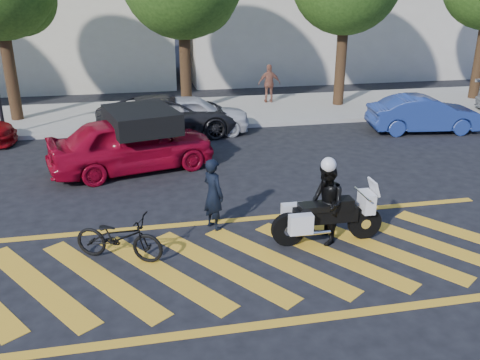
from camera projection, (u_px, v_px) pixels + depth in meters
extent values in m
plane|color=black|center=(251.00, 263.00, 9.74)|extent=(90.00, 90.00, 0.00)
cube|color=#9E998E|center=(187.00, 113.00, 20.68)|extent=(60.00, 5.00, 0.15)
cube|color=gold|center=(38.00, 285.00, 9.02)|extent=(2.43, 3.21, 0.01)
cube|color=gold|center=(101.00, 278.00, 9.22)|extent=(2.43, 3.21, 0.01)
cube|color=gold|center=(162.00, 272.00, 9.43)|extent=(2.43, 3.21, 0.01)
cube|color=gold|center=(221.00, 266.00, 9.63)|extent=(2.43, 3.21, 0.01)
cube|color=gold|center=(277.00, 260.00, 9.83)|extent=(2.43, 3.21, 0.01)
cube|color=gold|center=(330.00, 254.00, 10.03)|extent=(2.43, 3.21, 0.01)
cube|color=gold|center=(382.00, 249.00, 10.24)|extent=(2.43, 3.21, 0.01)
cube|color=gold|center=(431.00, 244.00, 10.44)|extent=(2.43, 3.21, 0.01)
cube|color=gold|center=(479.00, 239.00, 10.64)|extent=(2.43, 3.21, 0.01)
cube|color=gold|center=(278.00, 323.00, 8.00)|extent=(12.00, 0.20, 0.01)
cube|color=gold|center=(233.00, 220.00, 11.48)|extent=(12.00, 0.20, 0.01)
cylinder|color=black|center=(10.00, 70.00, 18.78)|extent=(0.44, 0.44, 4.00)
cylinder|color=black|center=(185.00, 65.00, 19.98)|extent=(0.44, 0.44, 4.00)
cylinder|color=black|center=(341.00, 60.00, 21.18)|extent=(0.44, 0.44, 4.00)
cylinder|color=black|center=(480.00, 56.00, 22.38)|extent=(0.44, 0.44, 4.00)
imported|color=black|center=(213.00, 194.00, 10.86)|extent=(0.61, 0.69, 1.59)
imported|color=black|center=(119.00, 237.00, 9.72)|extent=(1.87, 1.28, 0.93)
cylinder|color=black|center=(288.00, 229.00, 10.28)|extent=(0.70, 0.15, 0.70)
cylinder|color=silver|center=(288.00, 229.00, 10.28)|extent=(0.21, 0.17, 0.21)
cylinder|color=black|center=(364.00, 223.00, 10.58)|extent=(0.70, 0.15, 0.70)
cylinder|color=silver|center=(364.00, 223.00, 10.58)|extent=(0.21, 0.17, 0.21)
cube|color=black|center=(325.00, 215.00, 10.33)|extent=(1.32, 0.29, 0.32)
cube|color=black|center=(341.00, 204.00, 10.31)|extent=(0.48, 0.32, 0.23)
cube|color=black|center=(313.00, 207.00, 10.21)|extent=(0.58, 0.36, 0.13)
cube|color=silver|center=(367.00, 202.00, 10.40)|extent=(0.24, 0.45, 0.42)
cube|color=silver|center=(293.00, 213.00, 10.48)|extent=(0.48, 0.19, 0.40)
cube|color=silver|center=(301.00, 224.00, 9.98)|extent=(0.48, 0.19, 0.40)
imported|color=black|center=(326.00, 204.00, 10.24)|extent=(0.65, 0.83, 1.70)
imported|color=#9F0720|center=(132.00, 144.00, 14.31)|extent=(4.92, 2.92, 1.57)
imported|color=black|center=(169.00, 116.00, 17.73)|extent=(5.08, 2.56, 1.38)
imported|color=silver|center=(192.00, 115.00, 17.88)|extent=(4.10, 1.77, 1.38)
imported|color=navy|center=(424.00, 114.00, 18.12)|extent=(4.07, 1.88, 1.29)
imported|color=#975944|center=(269.00, 84.00, 21.91)|extent=(0.99, 0.50, 1.63)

